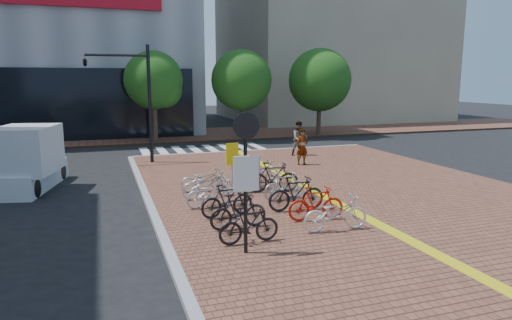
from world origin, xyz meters
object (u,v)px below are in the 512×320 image
object	(u,v)px
bike_6	(335,213)
bike_0	(249,225)
bike_2	(227,200)
bike_9	(285,186)
bike_1	(238,211)
bike_7	(316,203)
bike_10	(273,177)
pedestrian_a	(302,147)
yellow_sign	(232,158)
notice_sign	(246,166)
bike_4	(208,184)
bike_11	(258,173)
traffic_light_pole	(121,82)
utility_box	(251,173)
bike_8	(296,193)
box_truck	(25,159)
bike_3	(213,193)
bike_5	(204,179)
pedestrian_b	(299,139)

from	to	relation	value
bike_6	bike_0	bearing A→B (deg)	96.15
bike_2	bike_9	xyz separation A→B (m)	(2.41, 1.28, -0.02)
bike_1	bike_9	size ratio (longest dim) A/B	1.03
bike_7	bike_10	size ratio (longest dim) A/B	0.91
pedestrian_a	yellow_sign	bearing A→B (deg)	-145.36
notice_sign	bike_9	bearing A→B (deg)	57.24
bike_4	bike_11	xyz separation A→B (m)	(2.29, 1.20, 0.00)
bike_9	notice_sign	distance (m)	5.38
bike_7	bike_0	bearing A→B (deg)	120.63
yellow_sign	notice_sign	distance (m)	6.05
bike_6	bike_7	bearing A→B (deg)	7.71
traffic_light_pole	utility_box	bearing A→B (deg)	-58.94
bike_2	bike_6	xyz separation A→B (m)	(2.46, -2.23, -0.01)
bike_8	box_truck	size ratio (longest dim) A/B	0.40
bike_2	utility_box	xyz separation A→B (m)	(1.77, 3.05, 0.11)
bike_10	traffic_light_pole	distance (m)	9.78
yellow_sign	notice_sign	size ratio (longest dim) A/B	0.54
bike_3	box_truck	size ratio (longest dim) A/B	0.38
bike_1	notice_sign	xyz separation A→B (m)	(-0.35, -1.83, 1.63)
bike_4	bike_7	xyz separation A→B (m)	(2.44, -3.57, 0.02)
bike_4	bike_7	distance (m)	4.32
bike_8	bike_4	bearing A→B (deg)	45.94
bike_6	yellow_sign	size ratio (longest dim) A/B	1.03
bike_1	bike_3	world-z (taller)	bike_1
bike_4	traffic_light_pole	size ratio (longest dim) A/B	0.33
bike_6	bike_10	xyz separation A→B (m)	(-0.07, 4.59, 0.07)
bike_8	utility_box	size ratio (longest dim) A/B	1.49
traffic_light_pole	yellow_sign	bearing A→B (deg)	-64.66
bike_7	pedestrian_a	bearing A→B (deg)	-16.71
bike_0	utility_box	xyz separation A→B (m)	(1.86, 5.44, 0.14)
bike_5	bike_7	world-z (taller)	bike_7
pedestrian_a	traffic_light_pole	world-z (taller)	traffic_light_pole
bike_3	yellow_sign	world-z (taller)	yellow_sign
bike_2	box_truck	distance (m)	9.17
bike_10	bike_1	bearing A→B (deg)	157.84
notice_sign	utility_box	bearing A→B (deg)	70.69
bike_11	bike_7	bearing A→B (deg)	171.22
bike_4	yellow_sign	bearing A→B (deg)	-74.24
bike_6	pedestrian_b	world-z (taller)	pedestrian_b
bike_4	bike_5	bearing A→B (deg)	-12.77
bike_1	bike_7	distance (m)	2.38
bike_6	bike_5	bearing A→B (deg)	26.46
bike_1	notice_sign	size ratio (longest dim) A/B	0.49
bike_0	bike_5	size ratio (longest dim) A/B	0.94
bike_2	notice_sign	bearing A→B (deg)	164.24
bike_9	traffic_light_pole	size ratio (longest dim) A/B	0.28
bike_1	bike_11	distance (m)	5.25
pedestrian_a	box_truck	world-z (taller)	box_truck
bike_0	bike_7	world-z (taller)	bike_7
pedestrian_a	pedestrian_b	world-z (taller)	pedestrian_b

